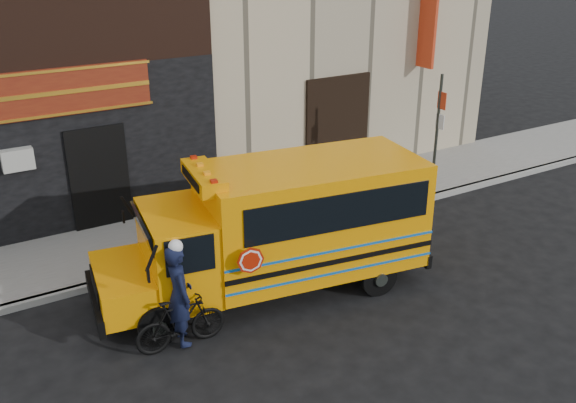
{
  "coord_description": "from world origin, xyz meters",
  "views": [
    {
      "loc": [
        -6.76,
        -9.73,
        7.09
      ],
      "look_at": [
        0.13,
        1.85,
        1.35
      ],
      "focal_mm": 40.0,
      "sensor_mm": 36.0,
      "label": 1
    }
  ],
  "objects_px": {
    "bicycle": "(181,323)",
    "school_bus": "(282,224)",
    "sign_pole": "(437,136)",
    "cyclist": "(179,297)"
  },
  "relations": [
    {
      "from": "bicycle",
      "to": "cyclist",
      "type": "bearing_deg",
      "value": -24.19
    },
    {
      "from": "bicycle",
      "to": "school_bus",
      "type": "bearing_deg",
      "value": -69.72
    },
    {
      "from": "school_bus",
      "to": "bicycle",
      "type": "xyz_separation_m",
      "value": [
        -2.62,
        -0.85,
        -1.0
      ]
    },
    {
      "from": "school_bus",
      "to": "bicycle",
      "type": "height_order",
      "value": "school_bus"
    },
    {
      "from": "sign_pole",
      "to": "school_bus",
      "type": "bearing_deg",
      "value": -162.66
    },
    {
      "from": "school_bus",
      "to": "bicycle",
      "type": "bearing_deg",
      "value": -162.01
    },
    {
      "from": "school_bus",
      "to": "sign_pole",
      "type": "distance_m",
      "value": 6.2
    },
    {
      "from": "school_bus",
      "to": "sign_pole",
      "type": "xyz_separation_m",
      "value": [
        5.9,
        1.84,
        0.48
      ]
    },
    {
      "from": "cyclist",
      "to": "bicycle",
      "type": "bearing_deg",
      "value": 157.65
    },
    {
      "from": "sign_pole",
      "to": "bicycle",
      "type": "xyz_separation_m",
      "value": [
        -8.52,
        -2.69,
        -1.47
      ]
    }
  ]
}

